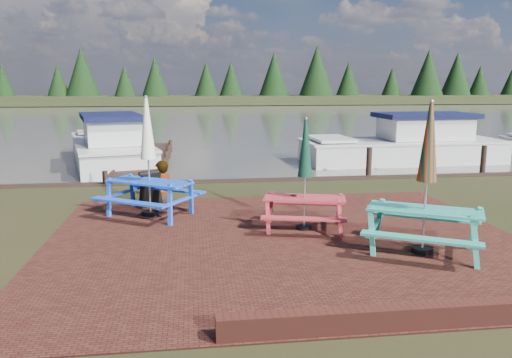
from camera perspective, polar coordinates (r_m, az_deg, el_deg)
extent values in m
plane|color=black|center=(8.67, 4.57, -9.08)|extent=(120.00, 120.00, 0.00)
cube|color=#3A1612|center=(9.60, 3.34, -7.01)|extent=(9.00, 7.50, 0.02)
cube|color=#4C1E16|center=(6.86, 22.10, -14.12)|extent=(6.00, 0.22, 0.30)
cube|color=#434039|center=(45.10, -5.20, 7.12)|extent=(120.00, 60.00, 0.02)
cube|color=black|center=(74.03, -6.09, 8.97)|extent=(120.00, 10.00, 1.20)
cube|color=teal|center=(9.18, 18.71, -3.39)|extent=(2.03, 1.58, 0.04)
cube|color=teal|center=(8.56, 18.29, -6.52)|extent=(1.79, 1.16, 0.04)
cube|color=teal|center=(9.95, 18.86, -4.13)|extent=(1.79, 1.16, 0.04)
cube|color=teal|center=(9.35, 13.48, -5.33)|extent=(0.88, 1.49, 0.79)
cube|color=teal|center=(9.28, 23.70, -6.10)|extent=(0.88, 1.49, 0.79)
cylinder|color=black|center=(9.38, 18.44, -7.73)|extent=(0.38, 0.38, 0.11)
cylinder|color=#B2B2B7|center=(9.06, 18.92, -0.06)|extent=(0.04, 0.04, 2.66)
cone|color=#9D3616|center=(8.97, 19.17, 3.94)|extent=(0.34, 0.34, 1.33)
cube|color=#BA2F39|center=(10.15, 5.56, -2.17)|extent=(1.74, 1.02, 0.04)
cube|color=#BA2F39|center=(9.61, 5.44, -4.53)|extent=(1.64, 0.62, 0.04)
cube|color=#BA2F39|center=(10.81, 5.62, -2.79)|extent=(1.64, 0.62, 0.04)
cube|color=#BA2F39|center=(10.27, 1.56, -3.89)|extent=(0.42, 1.39, 0.67)
cube|color=#BA2F39|center=(10.24, 9.51, -4.09)|extent=(0.42, 1.39, 0.67)
cylinder|color=black|center=(10.31, 5.50, -5.56)|extent=(0.33, 0.33, 0.09)
cylinder|color=#B2B2B7|center=(10.05, 5.61, 0.41)|extent=(0.03, 0.03, 2.27)
cone|color=#0E3424|center=(9.97, 5.67, 3.49)|extent=(0.29, 0.29, 1.14)
cube|color=blue|center=(11.40, -12.10, -0.31)|extent=(2.02, 1.67, 0.04)
cube|color=blue|center=(10.92, -14.35, -2.57)|extent=(1.75, 1.26, 0.04)
cube|color=blue|center=(12.03, -9.94, -1.15)|extent=(1.75, 1.26, 0.04)
cube|color=blue|center=(12.00, -15.17, -1.82)|extent=(0.98, 1.44, 0.79)
cube|color=blue|center=(11.01, -8.58, -2.69)|extent=(0.98, 1.44, 0.79)
cylinder|color=black|center=(11.56, -11.95, -3.88)|extent=(0.38, 0.38, 0.11)
cylinder|color=#B2B2B7|center=(11.31, -12.21, 2.39)|extent=(0.04, 0.04, 2.66)
cone|color=white|center=(11.24, -12.34, 5.62)|extent=(0.34, 0.34, 1.33)
cube|color=black|center=(12.13, -12.05, -1.34)|extent=(0.55, 0.49, 0.86)
cube|color=black|center=(12.41, -11.95, -1.06)|extent=(0.55, 0.49, 0.86)
cube|color=black|center=(12.19, -12.08, 0.71)|extent=(0.45, 0.35, 0.03)
cube|color=black|center=(19.76, -12.46, 2.40)|extent=(1.60, 9.00, 0.06)
cube|color=black|center=(19.83, -14.63, 2.48)|extent=(0.08, 9.00, 0.08)
cube|color=black|center=(19.70, -10.29, 2.60)|extent=(0.08, 9.00, 0.08)
cylinder|color=black|center=(15.50, -16.80, -0.94)|extent=(0.16, 0.16, 1.00)
cylinder|color=black|center=(15.31, -10.88, -0.81)|extent=(0.16, 0.16, 1.00)
cube|color=silver|center=(20.45, -16.29, 2.59)|extent=(4.33, 7.90, 1.07)
cube|color=silver|center=(20.38, -16.37, 4.14)|extent=(4.42, 8.06, 0.09)
cube|color=silver|center=(19.44, -16.20, 5.36)|extent=(2.57, 3.51, 0.91)
cube|color=black|center=(19.40, -16.28, 6.88)|extent=(2.88, 4.00, 0.19)
cube|color=silver|center=(23.19, -17.06, 5.22)|extent=(2.45, 1.84, 0.11)
cube|color=silver|center=(20.92, 16.25, 2.75)|extent=(7.92, 2.98, 1.04)
cube|color=silver|center=(20.86, 16.33, 4.23)|extent=(8.08, 3.04, 0.08)
cube|color=silver|center=(21.23, 18.71, 5.56)|extent=(3.35, 2.06, 0.89)
cube|color=black|center=(21.20, 18.79, 6.91)|extent=(3.83, 2.30, 0.19)
cube|color=silver|center=(19.75, 8.51, 4.59)|extent=(1.49, 2.35, 0.10)
imported|color=gray|center=(13.50, -10.86, 2.02)|extent=(0.79, 0.66, 1.84)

